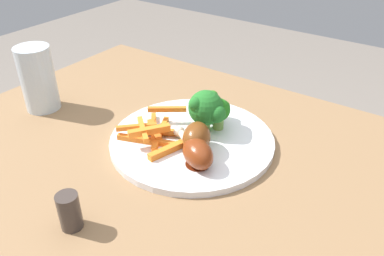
% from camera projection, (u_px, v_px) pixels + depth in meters
% --- Properties ---
extents(dining_table, '(0.93, 0.71, 0.76)m').
position_uv_depth(dining_table, '(177.00, 219.00, 0.73)').
color(dining_table, '#8E6B47').
rests_on(dining_table, ground_plane).
extents(dinner_plate, '(0.29, 0.29, 0.01)m').
position_uv_depth(dinner_plate, '(192.00, 140.00, 0.69)').
color(dinner_plate, white).
rests_on(dinner_plate, dining_table).
extents(broccoli_floret_front, '(0.04, 0.05, 0.06)m').
position_uv_depth(broccoli_floret_front, '(209.00, 103.00, 0.72)').
color(broccoli_floret_front, '#78A448').
rests_on(broccoli_floret_front, dinner_plate).
extents(broccoli_floret_middle, '(0.07, 0.07, 0.08)m').
position_uv_depth(broccoli_floret_middle, '(208.00, 109.00, 0.69)').
color(broccoli_floret_middle, '#83AD49').
rests_on(broccoli_floret_middle, dinner_plate).
extents(broccoli_floret_back, '(0.04, 0.05, 0.06)m').
position_uv_depth(broccoli_floret_back, '(219.00, 111.00, 0.70)').
color(broccoli_floret_back, '#79A549').
rests_on(broccoli_floret_back, dinner_plate).
extents(carrot_fries_pile, '(0.12, 0.13, 0.03)m').
position_uv_depth(carrot_fries_pile, '(155.00, 132.00, 0.68)').
color(carrot_fries_pile, orange).
rests_on(carrot_fries_pile, dinner_plate).
extents(chicken_drumstick_near, '(0.12, 0.09, 0.04)m').
position_uv_depth(chicken_drumstick_near, '(195.00, 152.00, 0.62)').
color(chicken_drumstick_near, '#541C0A').
rests_on(chicken_drumstick_near, dinner_plate).
extents(chicken_drumstick_far, '(0.08, 0.11, 0.05)m').
position_uv_depth(chicken_drumstick_far, '(197.00, 137.00, 0.65)').
color(chicken_drumstick_far, '#4E220C').
rests_on(chicken_drumstick_far, dinner_plate).
extents(water_glass, '(0.07, 0.07, 0.13)m').
position_uv_depth(water_glass, '(38.00, 79.00, 0.77)').
color(water_glass, silver).
rests_on(water_glass, dining_table).
extents(pepper_shaker, '(0.03, 0.03, 0.05)m').
position_uv_depth(pepper_shaker, '(69.00, 211.00, 0.52)').
color(pepper_shaker, '#423833').
rests_on(pepper_shaker, dining_table).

